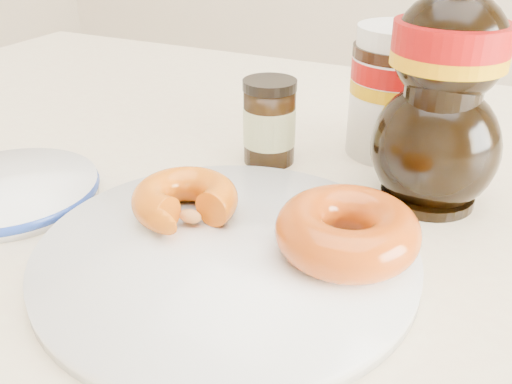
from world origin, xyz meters
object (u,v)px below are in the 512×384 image
at_px(dining_table, 313,289).
at_px(dark_jar, 269,122).
at_px(donut_bitten, 185,199).
at_px(syrup_bottle, 444,85).
at_px(donut_whole, 347,231).
at_px(plate, 226,254).
at_px(nutella_jar, 396,87).
at_px(blue_rim_saucer, 9,190).

distance_m(dining_table, dark_jar, 0.17).
xyz_separation_m(donut_bitten, syrup_bottle, (0.16, 0.14, 0.08)).
distance_m(dining_table, donut_whole, 0.14).
distance_m(plate, nutella_jar, 0.27).
bearing_deg(dining_table, donut_bitten, -138.08).
bearing_deg(plate, dark_jar, 104.75).
bearing_deg(plate, nutella_jar, 77.16).
distance_m(donut_whole, nutella_jar, 0.23).
bearing_deg(dark_jar, plate, -75.25).
xyz_separation_m(donut_whole, syrup_bottle, (0.03, 0.13, 0.07)).
distance_m(plate, dark_jar, 0.19).
height_order(dining_table, nutella_jar, nutella_jar).
bearing_deg(donut_whole, syrup_bottle, 75.73).
height_order(dining_table, plate, plate).
distance_m(plate, donut_whole, 0.09).
xyz_separation_m(syrup_bottle, dark_jar, (-0.16, 0.02, -0.06)).
bearing_deg(syrup_bottle, blue_rim_saucer, -154.73).
relative_size(dining_table, donut_bitten, 16.73).
height_order(syrup_bottle, blue_rim_saucer, syrup_bottle).
bearing_deg(nutella_jar, dining_table, -98.90).
bearing_deg(nutella_jar, blue_rim_saucer, -138.21).
xyz_separation_m(plate, syrup_bottle, (0.11, 0.16, 0.10)).
bearing_deg(plate, donut_bitten, 152.72).
bearing_deg(plate, dining_table, 71.50).
height_order(nutella_jar, dark_jar, nutella_jar).
height_order(donut_whole, syrup_bottle, syrup_bottle).
xyz_separation_m(nutella_jar, syrup_bottle, (0.06, -0.09, 0.03)).
height_order(dining_table, blue_rim_saucer, blue_rim_saucer).
relative_size(donut_whole, nutella_jar, 0.79).
bearing_deg(dark_jar, dining_table, -43.43).
bearing_deg(blue_rim_saucer, plate, -1.06).
height_order(dining_table, donut_bitten, donut_bitten).
relative_size(dining_table, dark_jar, 16.70).
relative_size(plate, nutella_jar, 2.14).
xyz_separation_m(donut_bitten, dark_jar, (0.00, 0.15, 0.01)).
distance_m(dining_table, syrup_bottle, 0.21).
relative_size(donut_whole, blue_rim_saucer, 0.65).
xyz_separation_m(plate, dark_jar, (-0.05, 0.18, 0.03)).
distance_m(nutella_jar, syrup_bottle, 0.11).
height_order(dining_table, syrup_bottle, syrup_bottle).
bearing_deg(dining_table, donut_whole, -56.69).
bearing_deg(blue_rim_saucer, dark_jar, 44.95).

